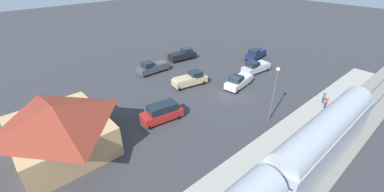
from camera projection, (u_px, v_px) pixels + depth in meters
The scene contains 14 objects.
ground_plane at pixel (233, 94), 35.31m from camera, with size 200.00×200.00×0.00m, color #38383D.
railway_track at pixel (334, 140), 26.15m from camera, with size 4.80×70.00×0.30m.
platform at pixel (299, 123), 28.73m from camera, with size 3.20×46.00×0.30m.
station_building at pixel (59, 128), 23.83m from camera, with size 10.51×9.04×5.15m.
pedestrian_on_platform at pixel (326, 101), 30.96m from camera, with size 0.36×0.36×1.71m.
pedestrian_waiting_far at pixel (324, 97), 32.08m from camera, with size 0.36×0.36×1.71m.
pickup_charcoal at pixel (153, 67), 41.55m from camera, with size 2.02×5.42×2.14m.
suv_red at pixel (162, 112), 29.00m from camera, with size 2.67×5.14×2.22m.
pickup_tan at pixel (190, 79), 37.37m from camera, with size 3.00×5.68×2.14m.
pickup_black at pixel (183, 55), 47.01m from camera, with size 2.70×5.62×2.14m.
pickup_white at pixel (239, 81), 36.79m from camera, with size 2.78×5.64×2.14m.
pickup_silver at pixel (256, 67), 41.67m from camera, with size 2.45×5.56×2.14m.
pickup_navy at pixel (256, 54), 47.43m from camera, with size 2.83×5.65×2.14m.
light_pole_near_platform at pixel (275, 88), 27.28m from camera, with size 0.44×0.44×6.97m.
Camera 1 is at (-19.10, 25.08, 17.01)m, focal length 22.77 mm.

